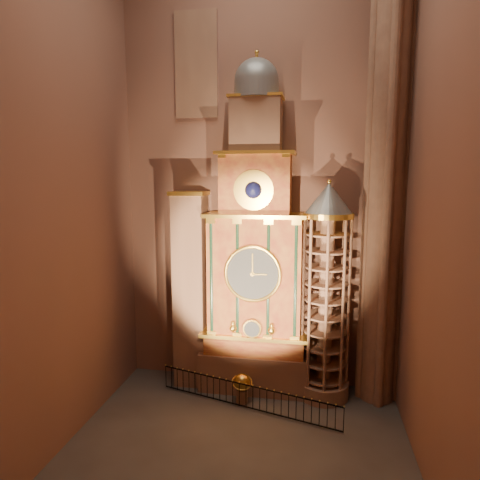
% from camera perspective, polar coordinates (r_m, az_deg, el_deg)
% --- Properties ---
extents(floor, '(14.00, 14.00, 0.00)m').
position_cam_1_polar(floor, '(19.47, -0.26, -25.66)').
color(floor, '#383330').
rests_on(floor, ground).
extents(wall_back, '(22.00, 0.00, 22.00)m').
position_cam_1_polar(wall_back, '(22.08, 2.52, 8.62)').
color(wall_back, '#895A4A').
rests_on(wall_back, floor).
extents(wall_left, '(0.00, 22.00, 22.00)m').
position_cam_1_polar(wall_left, '(18.71, -22.12, 8.09)').
color(wall_left, '#895A4A').
rests_on(wall_left, floor).
extents(wall_right, '(0.00, 22.00, 22.00)m').
position_cam_1_polar(wall_right, '(16.42, 24.78, 7.99)').
color(wall_right, '#895A4A').
rests_on(wall_right, floor).
extents(astronomical_clock, '(5.60, 2.41, 16.70)m').
position_cam_1_polar(astronomical_clock, '(21.46, 2.08, -2.98)').
color(astronomical_clock, '#8C634C').
rests_on(astronomical_clock, floor).
extents(portrait_tower, '(1.80, 1.60, 10.20)m').
position_cam_1_polar(portrait_tower, '(22.53, -6.58, -6.47)').
color(portrait_tower, '#8C634C').
rests_on(portrait_tower, floor).
extents(stair_turret, '(2.50, 2.50, 10.80)m').
position_cam_1_polar(stair_turret, '(21.35, 11.38, -7.09)').
color(stair_turret, '#8C634C').
rests_on(stair_turret, floor).
extents(gothic_pier, '(2.04, 2.04, 22.00)m').
position_cam_1_polar(gothic_pier, '(21.14, 18.95, 8.20)').
color(gothic_pier, '#8C634C').
rests_on(gothic_pier, floor).
extents(stained_glass_window, '(2.20, 0.14, 5.20)m').
position_cam_1_polar(stained_glass_window, '(23.32, -5.87, 22.22)').
color(stained_glass_window, navy).
rests_on(stained_glass_window, wall_back).
extents(celestial_globe, '(1.22, 1.18, 1.47)m').
position_cam_1_polar(celestial_globe, '(21.93, 0.27, -18.82)').
color(celestial_globe, '#8C634C').
rests_on(celestial_globe, floor).
extents(iron_railing, '(8.87, 2.60, 1.17)m').
position_cam_1_polar(iron_railing, '(21.52, 0.81, -20.11)').
color(iron_railing, black).
rests_on(iron_railing, floor).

